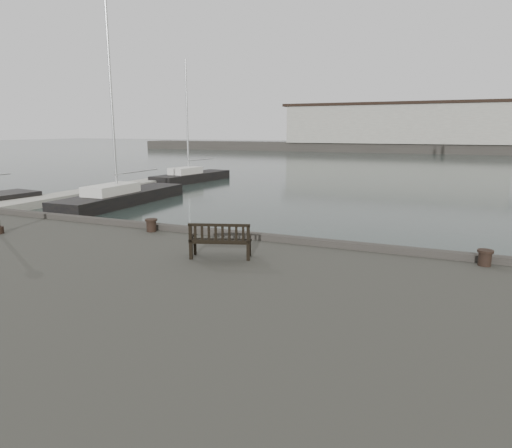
# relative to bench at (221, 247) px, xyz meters

# --- Properties ---
(ground) EXTENTS (400.00, 400.00, 0.00)m
(ground) POSITION_rel_bench_xyz_m (0.83, 2.41, -1.85)
(ground) COLOR black
(ground) RESTS_ON ground
(pontoon) EXTENTS (2.00, 24.00, 0.50)m
(pontoon) POSITION_rel_bench_xyz_m (-19.17, 12.41, -1.60)
(pontoon) COLOR #A7A79B
(pontoon) RESTS_ON ground
(breakwater) EXTENTS (140.00, 9.50, 12.20)m
(breakwater) POSITION_rel_bench_xyz_m (-3.73, 94.41, 2.45)
(breakwater) COLOR #383530
(breakwater) RESTS_ON ground
(bench) EXTENTS (1.66, 1.01, 0.90)m
(bench) POSITION_rel_bench_xyz_m (0.00, 0.00, 0.00)
(bench) COLOR black
(bench) RESTS_ON quay
(bollard_left) EXTENTS (0.50, 0.50, 0.41)m
(bollard_left) POSITION_rel_bench_xyz_m (-3.51, 1.87, -0.08)
(bollard_left) COLOR black
(bollard_left) RESTS_ON quay
(bollard_right) EXTENTS (0.38, 0.38, 0.39)m
(bollard_right) POSITION_rel_bench_xyz_m (6.21, 1.91, -0.09)
(bollard_right) COLOR black
(bollard_right) RESTS_ON quay
(yacht_c) EXTENTS (2.85, 10.88, 14.39)m
(yacht_c) POSITION_rel_bench_xyz_m (-14.55, 13.84, -1.60)
(yacht_c) COLOR black
(yacht_c) RESTS_ON ground
(yacht_d) EXTENTS (3.57, 9.45, 11.64)m
(yacht_d) POSITION_rel_bench_xyz_m (-17.36, 27.21, -1.62)
(yacht_d) COLOR black
(yacht_d) RESTS_ON ground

